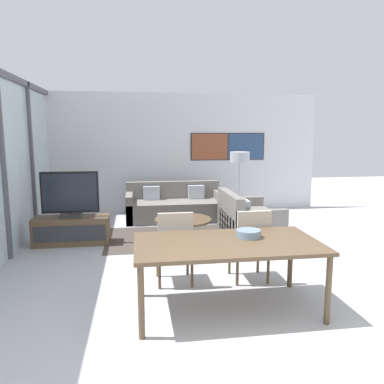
{
  "coord_description": "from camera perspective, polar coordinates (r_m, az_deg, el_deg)",
  "views": [
    {
      "loc": [
        -0.97,
        -2.71,
        1.9
      ],
      "look_at": [
        -0.1,
        3.13,
        0.95
      ],
      "focal_mm": 35.0,
      "sensor_mm": 36.0,
      "label": 1
    }
  ],
  "objects": [
    {
      "name": "sofa_main",
      "position": [
        8.24,
        -2.67,
        -2.28
      ],
      "size": [
        2.09,
        0.92,
        0.8
      ],
      "color": "slate",
      "rests_on": "ground_plane"
    },
    {
      "name": "sofa_side",
      "position": [
        7.06,
        8.19,
        -4.31
      ],
      "size": [
        0.92,
        1.42,
        0.8
      ],
      "rotation": [
        0.0,
        0.0,
        1.57
      ],
      "color": "slate",
      "rests_on": "ground_plane"
    },
    {
      "name": "tv_console",
      "position": [
        6.74,
        -17.84,
        -5.58
      ],
      "size": [
        1.26,
        0.45,
        0.48
      ],
      "color": "brown",
      "rests_on": "ground_plane"
    },
    {
      "name": "wall_back",
      "position": [
        8.96,
        -2.02,
        5.96
      ],
      "size": [
        6.85,
        0.09,
        2.8
      ],
      "color": "silver",
      "rests_on": "ground_plane"
    },
    {
      "name": "ground_plane",
      "position": [
        3.44,
        10.26,
        -24.44
      ],
      "size": [
        24.0,
        24.0,
        0.0
      ],
      "primitive_type": "plane",
      "color": "#B2B2B7"
    },
    {
      "name": "television",
      "position": [
        6.62,
        -18.09,
        -0.42
      ],
      "size": [
        0.95,
        0.2,
        0.77
      ],
      "color": "#2D2D33",
      "rests_on": "tv_console"
    },
    {
      "name": "area_rug",
      "position": [
        6.87,
        -1.39,
        -6.87
      ],
      "size": [
        2.75,
        1.69,
        0.01
      ],
      "color": "#473D38",
      "rests_on": "ground_plane"
    },
    {
      "name": "floor_lamp",
      "position": [
        8.23,
        7.28,
        4.78
      ],
      "size": [
        0.43,
        0.43,
        1.47
      ],
      "color": "#2D2D33",
      "rests_on": "ground_plane"
    },
    {
      "name": "coffee_table",
      "position": [
        6.8,
        -1.39,
        -4.78
      ],
      "size": [
        1.03,
        1.03,
        0.35
      ],
      "color": "brown",
      "rests_on": "ground_plane"
    },
    {
      "name": "dining_chair_centre",
      "position": [
        4.83,
        8.93,
        -7.44
      ],
      "size": [
        0.46,
        0.46,
        0.95
      ],
      "color": "#B2A899",
      "rests_on": "ground_plane"
    },
    {
      "name": "dining_chair_left",
      "position": [
        4.69,
        -2.66,
        -7.87
      ],
      "size": [
        0.46,
        0.46,
        0.95
      ],
      "color": "#B2A899",
      "rests_on": "ground_plane"
    },
    {
      "name": "fruit_bowl",
      "position": [
        4.18,
        8.62,
        -6.2
      ],
      "size": [
        0.27,
        0.27,
        0.08
      ],
      "color": "slate",
      "rests_on": "dining_table"
    },
    {
      "name": "window_wall_left",
      "position": [
        6.13,
        -27.15,
        4.72
      ],
      "size": [
        0.07,
        6.18,
        2.8
      ],
      "color": "silver",
      "rests_on": "ground_plane"
    },
    {
      "name": "dining_table",
      "position": [
        4.01,
        5.38,
        -8.41
      ],
      "size": [
        1.95,
        1.04,
        0.75
      ],
      "color": "brown",
      "rests_on": "ground_plane"
    }
  ]
}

